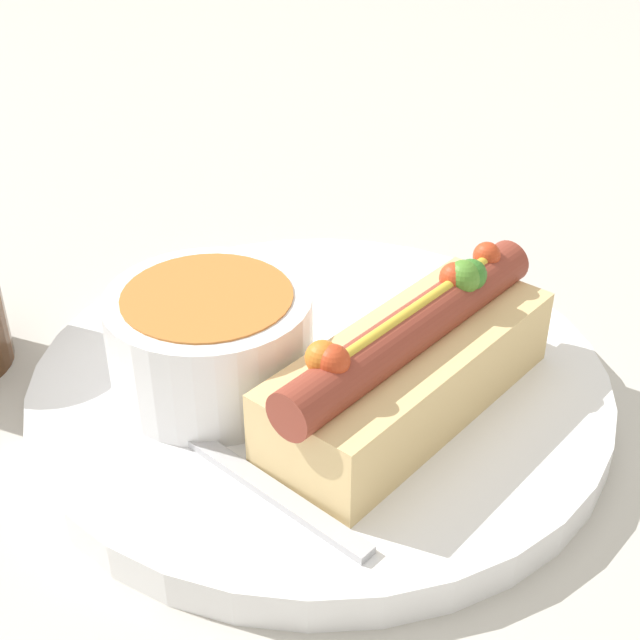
# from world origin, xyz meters

# --- Properties ---
(ground_plane) EXTENTS (4.00, 4.00, 0.00)m
(ground_plane) POSITION_xyz_m (0.00, 0.00, 0.00)
(ground_plane) COLOR #BCB7AD
(dinner_plate) EXTENTS (0.29, 0.29, 0.02)m
(dinner_plate) POSITION_xyz_m (0.00, 0.00, 0.01)
(dinner_plate) COLOR white
(dinner_plate) RESTS_ON ground_plane
(hot_dog) EXTENTS (0.17, 0.07, 0.07)m
(hot_dog) POSITION_xyz_m (0.00, -0.05, 0.04)
(hot_dog) COLOR #E5C17F
(hot_dog) RESTS_ON dinner_plate
(soup_bowl) EXTENTS (0.10, 0.10, 0.05)m
(soup_bowl) POSITION_xyz_m (-0.04, 0.04, 0.05)
(soup_bowl) COLOR white
(soup_bowl) RESTS_ON dinner_plate
(spoon) EXTENTS (0.03, 0.15, 0.01)m
(spoon) POSITION_xyz_m (-0.08, 0.01, 0.02)
(spoon) COLOR #B7B7BC
(spoon) RESTS_ON dinner_plate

